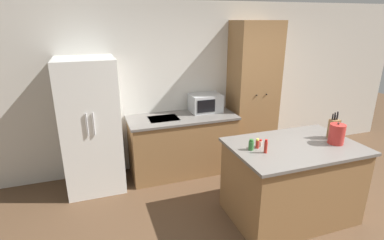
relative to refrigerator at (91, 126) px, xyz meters
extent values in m
plane|color=brown|center=(2.12, -1.94, -0.93)|extent=(14.00, 14.00, 0.00)
cube|color=beige|center=(2.12, 0.39, 0.37)|extent=(7.20, 0.06, 2.60)
cube|color=white|center=(0.00, 0.00, 0.00)|extent=(0.77, 0.71, 1.86)
cylinder|color=silver|center=(-0.04, -0.37, 0.15)|extent=(0.02, 0.02, 0.30)
cylinder|color=silver|center=(0.04, -0.37, 0.15)|extent=(0.02, 0.02, 0.30)
cube|color=olive|center=(1.33, 0.02, -0.49)|extent=(1.61, 0.67, 0.89)
cube|color=slate|center=(1.33, 0.02, -0.02)|extent=(1.65, 0.71, 0.03)
cube|color=#9EA0A3|center=(1.03, 0.02, -0.01)|extent=(0.44, 0.34, 0.01)
cube|color=olive|center=(2.58, 0.10, 0.23)|extent=(0.74, 0.52, 2.32)
sphere|color=black|center=(2.49, -0.17, 0.27)|extent=(0.02, 0.02, 0.02)
sphere|color=black|center=(2.67, -0.17, 0.27)|extent=(0.02, 0.02, 0.02)
cube|color=olive|center=(2.23, -1.50, -0.47)|extent=(1.44, 0.94, 0.91)
cube|color=slate|center=(2.23, -1.50, 0.00)|extent=(1.50, 1.00, 0.03)
cube|color=#B2B5B7|center=(1.76, 0.15, 0.13)|extent=(0.48, 0.37, 0.28)
cube|color=black|center=(1.70, -0.03, 0.13)|extent=(0.29, 0.01, 0.20)
cube|color=olive|center=(2.79, -1.48, 0.14)|extent=(0.11, 0.09, 0.24)
cylinder|color=black|center=(2.76, -1.47, 0.29)|extent=(0.02, 0.02, 0.08)
cylinder|color=black|center=(2.77, -1.49, 0.29)|extent=(0.02, 0.02, 0.06)
cylinder|color=black|center=(2.79, -1.46, 0.30)|extent=(0.02, 0.02, 0.09)
cylinder|color=black|center=(2.81, -1.48, 0.31)|extent=(0.02, 0.02, 0.10)
cylinder|color=black|center=(2.83, -1.47, 0.29)|extent=(0.02, 0.02, 0.07)
cylinder|color=#337033|center=(1.67, -1.45, 0.07)|extent=(0.06, 0.06, 0.10)
cylinder|color=#286628|center=(1.67, -1.45, 0.13)|extent=(0.04, 0.04, 0.02)
cylinder|color=#B2281E|center=(1.78, -1.57, 0.08)|extent=(0.04, 0.04, 0.13)
cylinder|color=red|center=(1.78, -1.57, 0.16)|extent=(0.03, 0.03, 0.03)
cylinder|color=beige|center=(1.82, -1.41, 0.05)|extent=(0.04, 0.04, 0.07)
cylinder|color=red|center=(1.82, -1.41, 0.09)|extent=(0.03, 0.03, 0.02)
cylinder|color=#B2281E|center=(1.76, -1.43, 0.06)|extent=(0.04, 0.04, 0.09)
cylinder|color=#E5DB4C|center=(1.76, -1.43, 0.12)|extent=(0.03, 0.03, 0.02)
cylinder|color=#B72D28|center=(2.70, -1.62, 0.13)|extent=(0.18, 0.18, 0.24)
sphere|color=#262628|center=(2.70, -1.62, 0.26)|extent=(0.02, 0.02, 0.02)
camera|label=1|loc=(0.04, -4.13, 1.41)|focal=28.00mm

